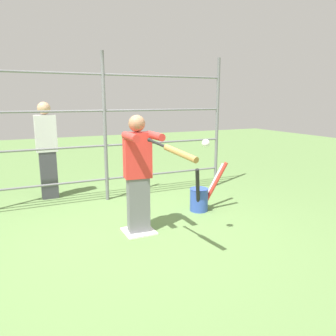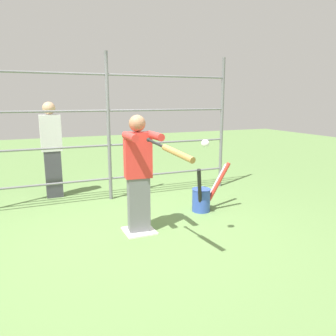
# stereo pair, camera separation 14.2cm
# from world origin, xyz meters

# --- Properties ---
(ground_plane) EXTENTS (24.00, 24.00, 0.00)m
(ground_plane) POSITION_xyz_m (0.00, 0.00, 0.00)
(ground_plane) COLOR #608447
(home_plate) EXTENTS (0.40, 0.40, 0.02)m
(home_plate) POSITION_xyz_m (0.00, 0.00, 0.01)
(home_plate) COLOR white
(home_plate) RESTS_ON ground
(fence_backstop) EXTENTS (4.58, 0.06, 2.52)m
(fence_backstop) POSITION_xyz_m (0.00, -1.60, 1.26)
(fence_backstop) COLOR slate
(fence_backstop) RESTS_ON ground
(batter) EXTENTS (0.40, 0.55, 1.55)m
(batter) POSITION_xyz_m (0.00, 0.02, 0.84)
(batter) COLOR slate
(batter) RESTS_ON ground
(baseball_bat_swinging) EXTENTS (0.21, 0.85, 0.17)m
(baseball_bat_swinging) POSITION_xyz_m (-0.09, 0.91, 1.22)
(baseball_bat_swinging) COLOR black
(softball_in_flight) EXTENTS (0.10, 0.10, 0.10)m
(softball_in_flight) POSITION_xyz_m (-0.63, 0.63, 1.24)
(softball_in_flight) COLOR white
(bat_bucket) EXTENTS (0.82, 0.49, 0.78)m
(bat_bucket) POSITION_xyz_m (-1.20, -0.39, 0.23)
(bat_bucket) COLOR #3351B2
(bat_bucket) RESTS_ON ground
(bystander_behind_fence) EXTENTS (0.35, 0.22, 1.71)m
(bystander_behind_fence) POSITION_xyz_m (0.91, -2.14, 0.89)
(bystander_behind_fence) COLOR #3F3F47
(bystander_behind_fence) RESTS_ON ground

